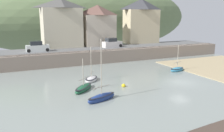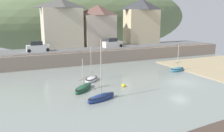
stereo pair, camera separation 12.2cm
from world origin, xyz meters
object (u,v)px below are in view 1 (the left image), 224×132
at_px(parked_car_by_wall, 112,43).
at_px(waterfront_building_right, 141,21).
at_px(waterfront_building_centre, 98,25).
at_px(fishing_boat_green, 83,88).
at_px(waterfront_building_left, 61,23).
at_px(mooring_buoy, 124,86).
at_px(sailboat_white_hull, 102,97).
at_px(sailboat_tall_mast, 177,69).
at_px(parked_car_near_slipway, 37,47).
at_px(motorboat_with_cabin, 91,79).

bearing_deg(parked_car_by_wall, waterfront_building_right, 18.00).
height_order(waterfront_building_centre, fishing_boat_green, waterfront_building_centre).
xyz_separation_m(waterfront_building_left, parked_car_by_wall, (9.61, -4.50, -4.32)).
bearing_deg(parked_car_by_wall, mooring_buoy, -116.65).
height_order(waterfront_building_right, sailboat_white_hull, waterfront_building_right).
distance_m(waterfront_building_right, sailboat_tall_mast, 21.74).
distance_m(parked_car_by_wall, mooring_buoy, 20.92).
bearing_deg(waterfront_building_right, parked_car_near_slipway, -169.86).
bearing_deg(waterfront_building_centre, sailboat_tall_mast, -72.16).
xyz_separation_m(waterfront_building_left, sailboat_white_hull, (-1.89, -27.24, -7.18)).
xyz_separation_m(sailboat_white_hull, mooring_buoy, (4.34, 3.33, -0.18)).
bearing_deg(waterfront_building_centre, fishing_boat_green, -114.88).
height_order(waterfront_building_left, waterfront_building_right, waterfront_building_right).
xyz_separation_m(waterfront_building_right, motorboat_with_cabin, (-19.89, -19.63, -7.53)).
height_order(waterfront_building_right, parked_car_near_slipway, waterfront_building_right).
bearing_deg(fishing_boat_green, waterfront_building_centre, 18.04).
bearing_deg(sailboat_white_hull, parked_car_by_wall, 43.81).
bearing_deg(sailboat_tall_mast, mooring_buoy, -174.15).
relative_size(waterfront_building_left, parked_car_by_wall, 2.37).
xyz_separation_m(sailboat_tall_mast, sailboat_white_hull, (-16.38, -7.47, 0.07)).
relative_size(waterfront_building_left, mooring_buoy, 19.75).
bearing_deg(sailboat_tall_mast, parked_car_near_slipway, 129.69).
distance_m(parked_car_near_slipway, parked_car_by_wall, 15.26).
bearing_deg(fishing_boat_green, waterfront_building_right, -0.77).
bearing_deg(motorboat_with_cabin, sailboat_tall_mast, -50.27).
height_order(waterfront_building_left, motorboat_with_cabin, waterfront_building_left).
bearing_deg(waterfront_building_left, mooring_buoy, -84.16).
bearing_deg(fishing_boat_green, parked_car_near_slipway, 52.15).
bearing_deg(parked_car_by_wall, fishing_boat_green, -129.64).
height_order(sailboat_tall_mast, parked_car_by_wall, parked_car_by_wall).
height_order(fishing_boat_green, parked_car_near_slipway, parked_car_near_slipway).
distance_m(waterfront_building_left, waterfront_building_centre, 8.14).
relative_size(waterfront_building_left, parked_car_near_slipway, 2.44).
xyz_separation_m(waterfront_building_left, waterfront_building_centre, (8.12, 0.00, -0.57)).
relative_size(waterfront_building_right, parked_car_by_wall, 2.48).
distance_m(sailboat_tall_mast, sailboat_white_hull, 18.00).
bearing_deg(waterfront_building_centre, parked_car_near_slipway, -161.92).
xyz_separation_m(fishing_boat_green, sailboat_tall_mast, (17.11, 3.40, -0.00)).
bearing_deg(sailboat_tall_mast, waterfront_building_left, 113.08).
relative_size(motorboat_with_cabin, mooring_buoy, 9.68).
bearing_deg(mooring_buoy, motorboat_with_cabin, 123.33).
relative_size(fishing_boat_green, mooring_buoy, 7.98).
xyz_separation_m(waterfront_building_left, sailboat_tall_mast, (14.48, -19.77, -7.25)).
relative_size(waterfront_building_right, mooring_buoy, 20.68).
bearing_deg(waterfront_building_right, fishing_boat_green, -133.69).
bearing_deg(sailboat_tall_mast, fishing_boat_green, 178.10).
height_order(waterfront_building_right, sailboat_tall_mast, waterfront_building_right).
relative_size(sailboat_white_hull, mooring_buoy, 13.23).
xyz_separation_m(waterfront_building_centre, motorboat_with_cabin, (-8.50, -19.63, -6.69)).
distance_m(waterfront_building_right, motorboat_with_cabin, 28.94).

